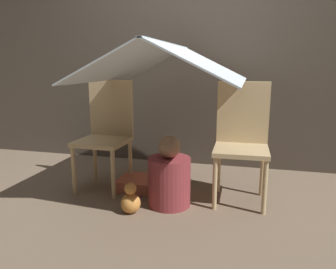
{
  "coord_description": "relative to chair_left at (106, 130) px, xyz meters",
  "views": [
    {
      "loc": [
        0.66,
        -2.4,
        1.11
      ],
      "look_at": [
        0.0,
        0.18,
        0.53
      ],
      "focal_mm": 35.0,
      "sensor_mm": 36.0,
      "label": 1
    }
  ],
  "objects": [
    {
      "name": "chair_left",
      "position": [
        0.0,
        0.0,
        0.0
      ],
      "size": [
        0.44,
        0.44,
        0.97
      ],
      "rotation": [
        0.0,
        0.0,
        -0.03
      ],
      "color": "#D1B27F",
      "rests_on": "ground_plane"
    },
    {
      "name": "sheet_canopy",
      "position": [
        0.6,
        -0.09,
        0.6
      ],
      "size": [
        1.21,
        1.39,
        0.31
      ],
      "color": "silver"
    },
    {
      "name": "plush_toy",
      "position": [
        0.41,
        -0.5,
        -0.43
      ],
      "size": [
        0.15,
        0.15,
        0.24
      ],
      "color": "#D88C3F",
      "rests_on": "ground_plane"
    },
    {
      "name": "chair_right",
      "position": [
        1.2,
        0.0,
        0.0
      ],
      "size": [
        0.44,
        0.44,
        0.97
      ],
      "rotation": [
        0.0,
        0.0,
        0.02
      ],
      "color": "#D1B27F",
      "rests_on": "ground_plane"
    },
    {
      "name": "floor_cushion",
      "position": [
        0.34,
        -0.01,
        -0.47
      ],
      "size": [
        0.41,
        0.33,
        0.1
      ],
      "color": "#CC664C",
      "rests_on": "ground_plane"
    },
    {
      "name": "wall_back",
      "position": [
        0.6,
        0.91,
        0.73
      ],
      "size": [
        7.0,
        0.05,
        2.5
      ],
      "color": "#4C4238",
      "rests_on": "ground_plane"
    },
    {
      "name": "ground_plane",
      "position": [
        0.6,
        -0.27,
        -0.52
      ],
      "size": [
        8.8,
        8.8,
        0.0
      ],
      "primitive_type": "plane",
      "color": "#7A6651"
    },
    {
      "name": "person_front",
      "position": [
        0.66,
        -0.28,
        -0.3
      ],
      "size": [
        0.34,
        0.34,
        0.57
      ],
      "color": "maroon",
      "rests_on": "ground_plane"
    }
  ]
}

